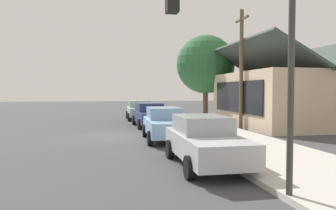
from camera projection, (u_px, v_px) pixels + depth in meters
name	position (u px, v px, depth m)	size (l,w,h in m)	color
ground_plane	(110.00, 137.00, 17.10)	(120.00, 120.00, 0.00)	#424244
sidewalk_curb	(211.00, 133.00, 18.20)	(60.00, 4.20, 0.16)	beige
car_seafoam	(139.00, 110.00, 27.40)	(4.40, 2.15, 1.59)	#9ED1BC
car_navy	(150.00, 115.00, 21.99)	(4.67, 2.18, 1.59)	navy
car_skyblue	(165.00, 124.00, 15.91)	(4.47, 2.12, 1.59)	#8CB7E0
car_silver	(205.00, 140.00, 10.49)	(4.62, 2.06, 1.59)	silver
storefront_building	(286.00, 97.00, 22.29)	(9.81, 7.50, 5.71)	#CCB293
shade_tree	(206.00, 65.00, 27.80)	(5.00, 5.00, 7.19)	brown
traffic_light_main	(245.00, 39.00, 6.70)	(0.37, 2.79, 5.20)	#383833
utility_pole_wooden	(241.00, 67.00, 20.40)	(1.80, 0.24, 7.50)	brown
fire_hydrant_red	(172.00, 120.00, 21.71)	(0.22, 0.22, 0.71)	red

